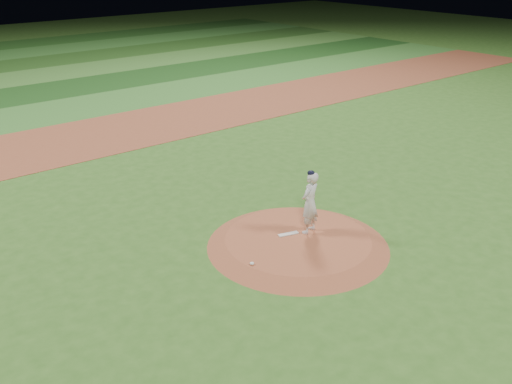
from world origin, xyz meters
The scene contains 8 objects.
ground centered at (0.00, 0.00, 0.00)m, with size 120.00×120.00×0.00m, color #32601F.
infield_dirt_band centered at (0.00, 14.00, 0.01)m, with size 70.00×6.00×0.02m, color brown.
outfield_stripe_0 centered at (0.00, 19.50, 0.01)m, with size 70.00×5.00×0.02m, color #336F28.
outfield_stripe_1 centered at (0.00, 24.50, 0.01)m, with size 70.00×5.00×0.02m, color #184215.
pitchers_mound centered at (0.00, 0.00, 0.12)m, with size 5.50×5.50×0.25m, color #994D2F.
pitching_rubber centered at (-0.06, 0.37, 0.27)m, with size 0.64×0.16×0.03m, color beige.
rosin_bag centered at (-2.04, -0.32, 0.28)m, with size 0.13×0.13×0.07m, color silver.
pitcher_on_mound centered at (0.55, 0.11, 1.24)m, with size 0.81×0.64×2.02m.
Camera 1 is at (-10.60, -10.97, 8.35)m, focal length 40.00 mm.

